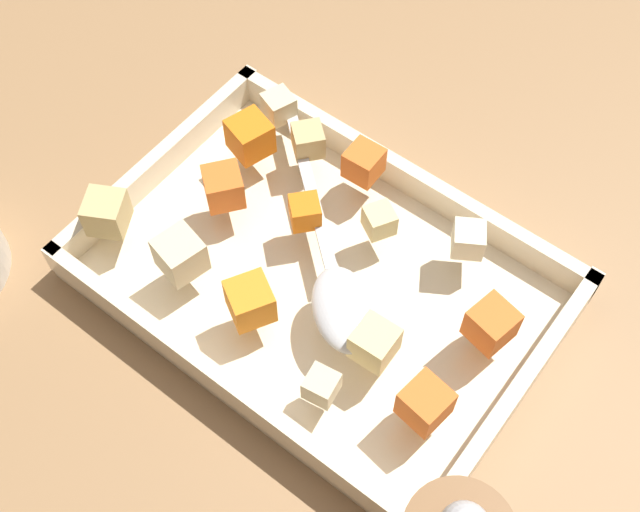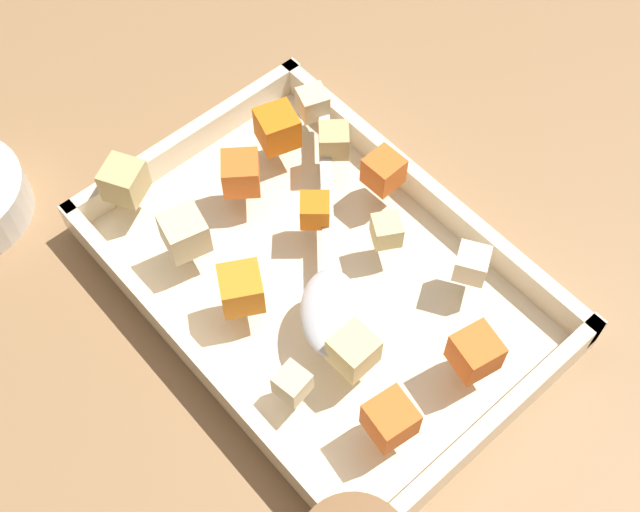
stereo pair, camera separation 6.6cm
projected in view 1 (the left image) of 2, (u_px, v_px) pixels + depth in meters
name	position (u px, v px, depth m)	size (l,w,h in m)	color
ground_plane	(331.00, 295.00, 0.71)	(4.00, 4.00, 0.00)	#936D47
baking_dish	(320.00, 282.00, 0.70)	(0.37, 0.26, 0.04)	beige
carrot_chunk_corner_ne	(250.00, 136.00, 0.72)	(0.03, 0.03, 0.03)	orange
carrot_chunk_under_handle	(305.00, 212.00, 0.68)	(0.02, 0.02, 0.02)	orange
carrot_chunk_far_left	(364.00, 163.00, 0.71)	(0.03, 0.03, 0.03)	orange
carrot_chunk_corner_sw	(491.00, 324.00, 0.62)	(0.03, 0.03, 0.03)	orange
carrot_chunk_heap_top	(222.00, 188.00, 0.69)	(0.03, 0.03, 0.03)	orange
carrot_chunk_corner_se	(250.00, 301.00, 0.63)	(0.03, 0.03, 0.03)	orange
carrot_chunk_near_right	(425.00, 403.00, 0.59)	(0.03, 0.03, 0.03)	orange
potato_chunk_center	(374.00, 343.00, 0.62)	(0.03, 0.03, 0.03)	#E0CC89
potato_chunk_rim_edge	(468.00, 239.00, 0.67)	(0.03, 0.03, 0.03)	beige
potato_chunk_far_right	(379.00, 220.00, 0.68)	(0.02, 0.02, 0.02)	#E0CC89
potato_chunk_mid_left	(279.00, 106.00, 0.74)	(0.02, 0.02, 0.02)	beige
potato_chunk_near_left	(106.00, 213.00, 0.68)	(0.03, 0.03, 0.03)	tan
potato_chunk_corner_nw	(180.00, 255.00, 0.66)	(0.03, 0.03, 0.03)	beige
potato_chunk_heap_side	(321.00, 386.00, 0.60)	(0.02, 0.02, 0.02)	beige
potato_chunk_mid_right	(308.00, 140.00, 0.72)	(0.03, 0.03, 0.03)	tan
serving_spoon	(339.00, 294.00, 0.65)	(0.21, 0.19, 0.02)	silver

